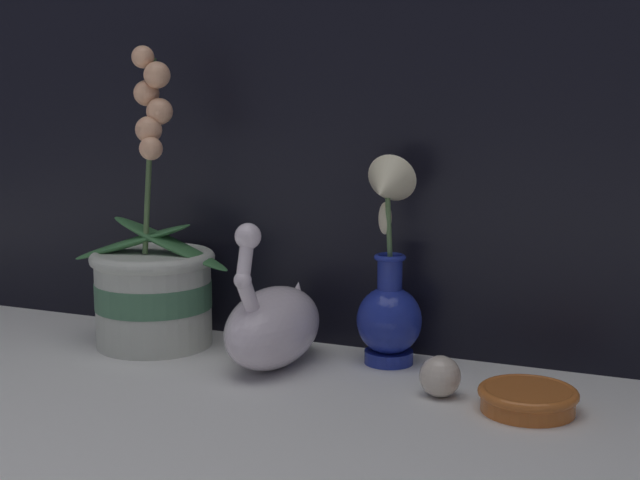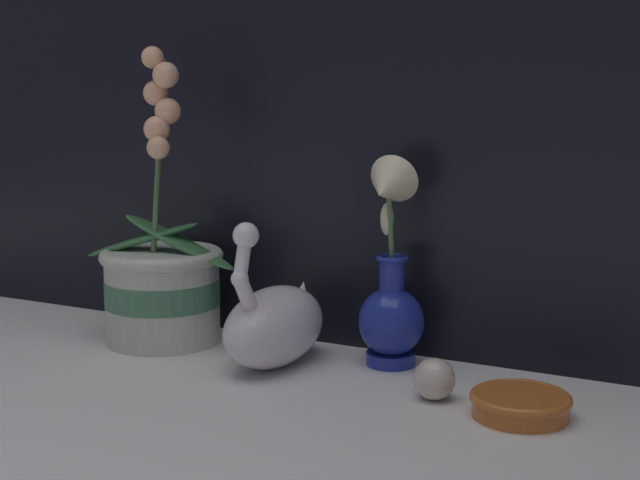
{
  "view_description": "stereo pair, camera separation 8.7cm",
  "coord_description": "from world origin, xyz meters",
  "px_view_note": "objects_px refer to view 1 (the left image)",
  "views": [
    {
      "loc": [
        0.46,
        -0.94,
        0.37
      ],
      "look_at": [
        0.01,
        0.12,
        0.18
      ],
      "focal_mm": 50.0,
      "sensor_mm": 36.0,
      "label": 1
    },
    {
      "loc": [
        0.54,
        -0.9,
        0.37
      ],
      "look_at": [
        0.01,
        0.12,
        0.18
      ],
      "focal_mm": 50.0,
      "sensor_mm": 36.0,
      "label": 2
    }
  ],
  "objects_px": {
    "swan_figurine": "(274,323)",
    "glass_sphere": "(440,376)",
    "blue_vase": "(388,291)",
    "orchid_potted_plant": "(153,283)",
    "amber_dish": "(528,398)"
  },
  "relations": [
    {
      "from": "blue_vase",
      "to": "glass_sphere",
      "type": "height_order",
      "value": "blue_vase"
    },
    {
      "from": "blue_vase",
      "to": "glass_sphere",
      "type": "relative_size",
      "value": 5.6
    },
    {
      "from": "swan_figurine",
      "to": "blue_vase",
      "type": "distance_m",
      "value": 0.16
    },
    {
      "from": "glass_sphere",
      "to": "amber_dish",
      "type": "relative_size",
      "value": 0.44
    },
    {
      "from": "swan_figurine",
      "to": "amber_dish",
      "type": "relative_size",
      "value": 1.79
    },
    {
      "from": "swan_figurine",
      "to": "amber_dish",
      "type": "bearing_deg",
      "value": -7.46
    },
    {
      "from": "orchid_potted_plant",
      "to": "amber_dish",
      "type": "height_order",
      "value": "orchid_potted_plant"
    },
    {
      "from": "swan_figurine",
      "to": "blue_vase",
      "type": "height_order",
      "value": "blue_vase"
    },
    {
      "from": "blue_vase",
      "to": "amber_dish",
      "type": "relative_size",
      "value": 2.46
    },
    {
      "from": "amber_dish",
      "to": "orchid_potted_plant",
      "type": "bearing_deg",
      "value": 172.91
    },
    {
      "from": "blue_vase",
      "to": "glass_sphere",
      "type": "bearing_deg",
      "value": -45.11
    },
    {
      "from": "orchid_potted_plant",
      "to": "blue_vase",
      "type": "bearing_deg",
      "value": 7.03
    },
    {
      "from": "orchid_potted_plant",
      "to": "amber_dish",
      "type": "relative_size",
      "value": 3.71
    },
    {
      "from": "orchid_potted_plant",
      "to": "swan_figurine",
      "type": "bearing_deg",
      "value": -6.48
    },
    {
      "from": "swan_figurine",
      "to": "glass_sphere",
      "type": "distance_m",
      "value": 0.25
    }
  ]
}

